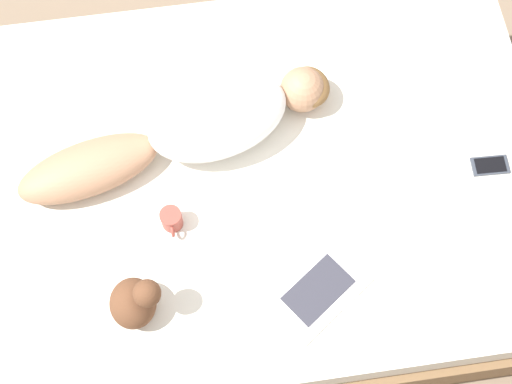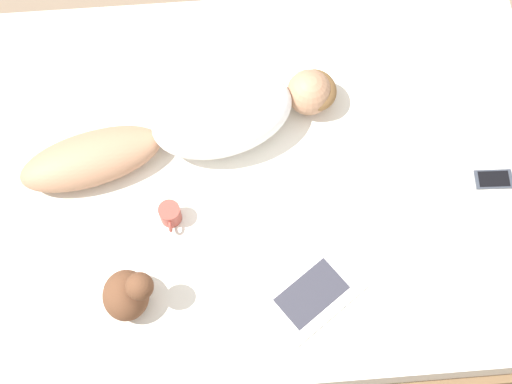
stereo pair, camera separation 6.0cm
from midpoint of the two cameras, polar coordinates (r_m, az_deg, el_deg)
ground_plane at (r=3.12m, az=-0.44°, el=-2.23°), size 12.00×12.00×0.00m
bed at (r=2.88m, az=-0.48°, el=-0.47°), size 1.61×2.22×0.53m
person at (r=2.60m, az=-5.48°, el=5.26°), size 0.51×1.21×0.23m
open_magazine at (r=2.50m, az=2.62°, el=-6.23°), size 0.54×0.52×0.01m
coffee_mug at (r=2.53m, az=-7.46°, el=-2.20°), size 0.11×0.08×0.09m
cell_phone at (r=2.76m, az=17.63°, el=2.01°), size 0.08×0.14×0.01m
plush_toy at (r=2.42m, az=-10.35°, el=-8.65°), size 0.17×0.19×0.22m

